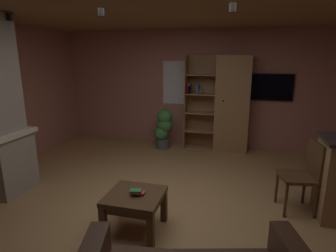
% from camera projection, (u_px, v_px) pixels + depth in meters
% --- Properties ---
extents(floor, '(6.17, 6.00, 0.02)m').
position_uv_depth(floor, '(160.00, 214.00, 3.53)').
color(floor, '#A37A4C').
rests_on(floor, ground).
extents(wall_back, '(6.29, 0.06, 2.52)m').
position_uv_depth(wall_back, '(198.00, 89.00, 6.06)').
color(wall_back, '#AD7060').
rests_on(wall_back, ground).
extents(window_pane_back, '(0.59, 0.01, 0.95)m').
position_uv_depth(window_pane_back, '(176.00, 83.00, 6.13)').
color(window_pane_back, white).
extents(bookshelf_cabinet, '(1.32, 0.41, 1.98)m').
position_uv_depth(bookshelf_cabinet, '(228.00, 105.00, 5.71)').
color(bookshelf_cabinet, '#997047').
rests_on(bookshelf_cabinet, ground).
extents(coffee_table, '(0.62, 0.59, 0.45)m').
position_uv_depth(coffee_table, '(135.00, 201.00, 3.10)').
color(coffee_table, '#4C331E').
rests_on(coffee_table, ground).
extents(table_book_0, '(0.13, 0.09, 0.03)m').
position_uv_depth(table_book_0, '(139.00, 193.00, 3.07)').
color(table_book_0, '#B22D2D').
rests_on(table_book_0, coffee_table).
extents(table_book_1, '(0.12, 0.11, 0.02)m').
position_uv_depth(table_book_1, '(136.00, 192.00, 3.06)').
color(table_book_1, gold).
rests_on(table_book_1, coffee_table).
extents(table_book_2, '(0.14, 0.11, 0.02)m').
position_uv_depth(table_book_2, '(136.00, 191.00, 3.03)').
color(table_book_2, '#387247').
rests_on(table_book_2, coffee_table).
extents(dining_chair, '(0.49, 0.49, 0.92)m').
position_uv_depth(dining_chair, '(305.00, 172.00, 3.47)').
color(dining_chair, '#4C331E').
rests_on(dining_chair, ground).
extents(potted_floor_plant, '(0.40, 0.36, 0.87)m').
position_uv_depth(potted_floor_plant, '(164.00, 127.00, 5.98)').
color(potted_floor_plant, '#4C4C51').
rests_on(potted_floor_plant, ground).
extents(wall_mounted_tv, '(0.97, 0.06, 0.54)m').
position_uv_depth(wall_mounted_tv, '(268.00, 87.00, 5.63)').
color(wall_mounted_tv, black).
extents(track_light_spot_0, '(0.07, 0.07, 0.09)m').
position_uv_depth(track_light_spot_0, '(10.00, 17.00, 3.64)').
color(track_light_spot_0, black).
extents(track_light_spot_1, '(0.07, 0.07, 0.09)m').
position_uv_depth(track_light_spot_1, '(101.00, 12.00, 3.25)').
color(track_light_spot_1, black).
extents(track_light_spot_2, '(0.07, 0.07, 0.09)m').
position_uv_depth(track_light_spot_2, '(233.00, 8.00, 2.94)').
color(track_light_spot_2, black).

